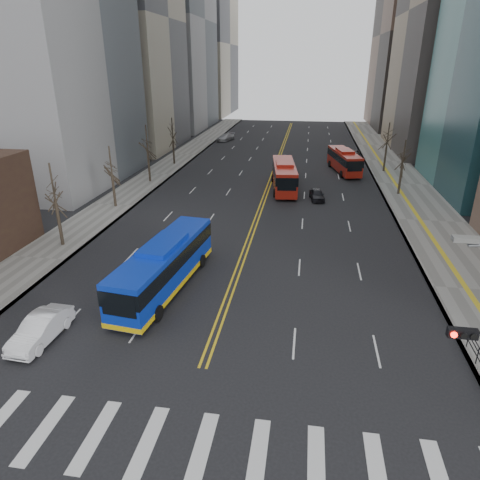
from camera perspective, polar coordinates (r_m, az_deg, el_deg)
name	(u,v)px	position (r m, az deg, el deg)	size (l,w,h in m)	color
ground	(174,446)	(20.18, -8.76, -25.52)	(220.00, 220.00, 0.00)	black
sidewalk_right	(403,184)	(60.89, 20.91, 6.98)	(7.00, 130.00, 0.15)	slate
sidewalk_left	(157,174)	(63.26, -11.07, 8.59)	(5.00, 130.00, 0.15)	slate
crosswalk	(174,446)	(20.17, -8.76, -25.50)	(26.70, 4.00, 0.01)	silver
centerline	(277,164)	(69.47, 4.91, 10.10)	(0.55, 100.00, 0.01)	gold
office_towers	(289,4)	(81.81, 6.49, 28.78)	(83.00, 134.00, 58.00)	gray
street_trees	(201,158)	(49.76, -5.21, 10.83)	(35.20, 47.20, 7.60)	#2D241B
blue_bus	(165,264)	(30.42, -10.03, -3.22)	(4.00, 12.50, 3.57)	#0C2DB6
red_bus_near	(284,174)	(54.60, 5.90, 8.75)	(3.91, 11.44, 3.56)	#A21C11
red_bus_far	(344,159)	(65.21, 13.72, 10.39)	(4.54, 10.69, 3.32)	#A21C11
car_white	(41,329)	(27.62, -25.04, -10.69)	(1.61, 4.61, 1.52)	silver
car_dark_mid	(317,195)	(51.14, 10.21, 5.99)	(1.49, 3.71, 1.26)	black
car_silver	(226,137)	(90.37, -1.93, 13.54)	(2.04, 5.02, 1.46)	#AEAEB4
car_dark_far	(354,154)	(76.39, 14.91, 11.02)	(1.92, 4.16, 1.16)	black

